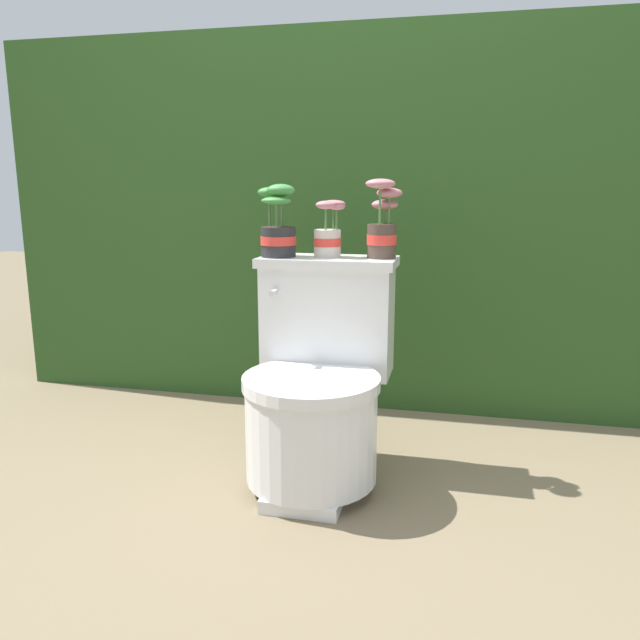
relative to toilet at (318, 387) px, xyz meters
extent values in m
plane|color=#75664C|center=(-0.02, -0.05, -0.31)|extent=(12.00, 12.00, 0.00)
cube|color=#284C1E|center=(-0.02, 1.09, 0.46)|extent=(3.07, 0.82, 1.55)
cube|color=silver|center=(0.00, -0.08, -0.29)|extent=(0.23, 0.37, 0.04)
cylinder|color=silver|center=(0.00, -0.08, -0.12)|extent=(0.40, 0.40, 0.29)
cylinder|color=silver|center=(0.00, -0.08, 0.04)|extent=(0.42, 0.42, 0.04)
cube|color=silver|center=(0.00, 0.15, 0.18)|extent=(0.42, 0.19, 0.36)
cube|color=silver|center=(0.00, 0.15, 0.38)|extent=(0.45, 0.22, 0.03)
cylinder|color=silver|center=(-0.15, 0.03, 0.29)|extent=(0.02, 0.05, 0.02)
cylinder|color=#262628|center=(-0.16, 0.13, 0.44)|extent=(0.11, 0.11, 0.10)
cylinder|color=red|center=(-0.16, 0.13, 0.45)|extent=(0.12, 0.12, 0.03)
cylinder|color=#332319|center=(-0.16, 0.13, 0.49)|extent=(0.10, 0.10, 0.01)
cylinder|color=#4C753D|center=(-0.16, 0.11, 0.53)|extent=(0.01, 0.01, 0.08)
ellipsoid|color=#387F38|center=(-0.16, 0.11, 0.58)|extent=(0.10, 0.07, 0.03)
cylinder|color=#4C753D|center=(-0.15, 0.16, 0.55)|extent=(0.01, 0.01, 0.11)
ellipsoid|color=#387F38|center=(-0.15, 0.16, 0.61)|extent=(0.07, 0.05, 0.02)
cylinder|color=#4C753D|center=(-0.15, 0.12, 0.54)|extent=(0.01, 0.01, 0.10)
ellipsoid|color=#387F38|center=(-0.15, 0.12, 0.61)|extent=(0.09, 0.06, 0.04)
cylinder|color=#4C753D|center=(-0.20, 0.16, 0.54)|extent=(0.01, 0.01, 0.10)
ellipsoid|color=#387F38|center=(-0.20, 0.16, 0.60)|extent=(0.08, 0.05, 0.03)
cylinder|color=beige|center=(0.00, 0.16, 0.44)|extent=(0.09, 0.09, 0.09)
cylinder|color=red|center=(0.00, 0.16, 0.44)|extent=(0.09, 0.09, 0.03)
cylinder|color=#332319|center=(0.00, 0.16, 0.48)|extent=(0.08, 0.08, 0.01)
cylinder|color=#4C753D|center=(0.01, 0.18, 0.52)|extent=(0.01, 0.01, 0.08)
ellipsoid|color=#B26B75|center=(0.01, 0.18, 0.57)|extent=(0.08, 0.05, 0.02)
cylinder|color=#4C753D|center=(0.02, 0.17, 0.52)|extent=(0.01, 0.01, 0.07)
ellipsoid|color=#B26B75|center=(0.02, 0.17, 0.56)|extent=(0.06, 0.04, 0.02)
cylinder|color=#4C753D|center=(-0.01, 0.14, 0.52)|extent=(0.01, 0.01, 0.07)
ellipsoid|color=#B26B75|center=(-0.01, 0.14, 0.56)|extent=(0.07, 0.05, 0.03)
cylinder|color=#47382D|center=(0.17, 0.17, 0.45)|extent=(0.09, 0.09, 0.11)
cylinder|color=red|center=(0.17, 0.17, 0.45)|extent=(0.10, 0.10, 0.03)
cylinder|color=#332319|center=(0.17, 0.17, 0.50)|extent=(0.09, 0.09, 0.01)
cylinder|color=#4C753D|center=(0.17, 0.13, 0.56)|extent=(0.01, 0.01, 0.12)
ellipsoid|color=#B26B75|center=(0.17, 0.13, 0.63)|extent=(0.09, 0.07, 0.03)
cylinder|color=#4C753D|center=(0.18, 0.19, 0.53)|extent=(0.01, 0.01, 0.05)
ellipsoid|color=#B26B75|center=(0.18, 0.19, 0.56)|extent=(0.09, 0.06, 0.03)
cylinder|color=#4C753D|center=(0.19, 0.17, 0.55)|extent=(0.01, 0.01, 0.09)
ellipsoid|color=#B26B75|center=(0.19, 0.17, 0.60)|extent=(0.08, 0.06, 0.03)
camera|label=1|loc=(0.43, -1.83, 0.62)|focal=35.00mm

